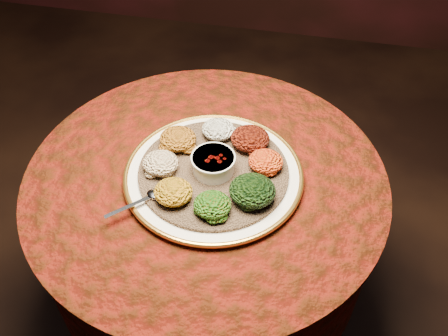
# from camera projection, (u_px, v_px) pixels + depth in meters

# --- Properties ---
(table) EXTENTS (0.96, 0.96, 0.73)m
(table) POSITION_uv_depth(u_px,v_px,m) (207.00, 217.00, 1.44)
(table) COLOR black
(table) RESTS_ON ground
(platter) EXTENTS (0.56, 0.56, 0.02)m
(platter) POSITION_uv_depth(u_px,v_px,m) (214.00, 174.00, 1.30)
(platter) COLOR silver
(platter) RESTS_ON table
(injera) EXTENTS (0.45, 0.45, 0.01)m
(injera) POSITION_uv_depth(u_px,v_px,m) (213.00, 171.00, 1.29)
(injera) COLOR brown
(injera) RESTS_ON platter
(stew_bowl) EXTENTS (0.11, 0.11, 0.05)m
(stew_bowl) POSITION_uv_depth(u_px,v_px,m) (213.00, 163.00, 1.27)
(stew_bowl) COLOR white
(stew_bowl) RESTS_ON injera
(spoon) EXTENTS (0.13, 0.12, 0.01)m
(spoon) POSITION_uv_depth(u_px,v_px,m) (152.00, 196.00, 1.22)
(spoon) COLOR silver
(spoon) RESTS_ON injera
(portion_ayib) EXTENTS (0.09, 0.09, 0.04)m
(portion_ayib) POSITION_uv_depth(u_px,v_px,m) (218.00, 129.00, 1.37)
(portion_ayib) COLOR silver
(portion_ayib) RESTS_ON injera
(portion_kitfo) EXTENTS (0.11, 0.10, 0.05)m
(portion_kitfo) POSITION_uv_depth(u_px,v_px,m) (250.00, 139.00, 1.34)
(portion_kitfo) COLOR black
(portion_kitfo) RESTS_ON injera
(portion_tikil) EXTENTS (0.09, 0.09, 0.04)m
(portion_tikil) POSITION_uv_depth(u_px,v_px,m) (266.00, 161.00, 1.28)
(portion_tikil) COLOR #C68110
(portion_tikil) RESTS_ON injera
(portion_gomen) EXTENTS (0.11, 0.11, 0.05)m
(portion_gomen) POSITION_uv_depth(u_px,v_px,m) (252.00, 191.00, 1.20)
(portion_gomen) COLOR black
(portion_gomen) RESTS_ON injera
(portion_mixveg) EXTENTS (0.09, 0.09, 0.04)m
(portion_mixveg) POSITION_uv_depth(u_px,v_px,m) (212.00, 205.00, 1.18)
(portion_mixveg) COLOR maroon
(portion_mixveg) RESTS_ON injera
(portion_kik) EXTENTS (0.10, 0.09, 0.05)m
(portion_kik) POSITION_uv_depth(u_px,v_px,m) (173.00, 192.00, 1.21)
(portion_kik) COLOR #B77110
(portion_kik) RESTS_ON injera
(portion_timatim) EXTENTS (0.09, 0.09, 0.04)m
(portion_timatim) POSITION_uv_depth(u_px,v_px,m) (161.00, 163.00, 1.28)
(portion_timatim) COLOR maroon
(portion_timatim) RESTS_ON injera
(portion_shiro) EXTENTS (0.10, 0.09, 0.05)m
(portion_shiro) POSITION_uv_depth(u_px,v_px,m) (178.00, 139.00, 1.34)
(portion_shiro) COLOR #964E12
(portion_shiro) RESTS_ON injera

